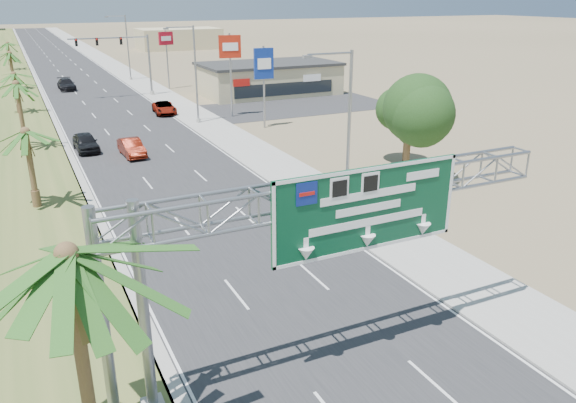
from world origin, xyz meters
The scene contains 26 objects.
road centered at (0.00, 110.00, 0.01)m, with size 12.00×300.00×0.02m, color #28282B.
sidewalk_right centered at (8.50, 110.00, 0.05)m, with size 4.00×300.00×0.10m, color #9E9B93.
median_grass centered at (-10.00, 110.00, 0.06)m, with size 7.00×300.00×0.12m, color #4A5E29.
sign_gantry centered at (-1.06, 9.93, 6.06)m, with size 16.75×1.24×7.50m.
palm_near centered at (-9.20, 8.00, 6.93)m, with size 5.70×5.70×8.35m.
palm_row_b centered at (-9.50, 32.00, 4.90)m, with size 3.99×3.99×5.95m.
palm_row_c centered at (-9.50, 48.00, 5.66)m, with size 3.99×3.99×6.75m.
palm_row_d centered at (-9.50, 66.00, 4.42)m, with size 3.99×3.99×5.45m.
palm_row_e centered at (-9.50, 85.00, 5.09)m, with size 3.99×3.99×6.15m.
palm_row_f centered at (-9.50, 110.00, 4.71)m, with size 3.99×3.99×5.75m.
streetlight_near centered at (7.30, 22.00, 4.69)m, with size 3.27×0.44×10.00m.
streetlight_mid centered at (7.30, 52.00, 4.69)m, with size 3.27×0.44×10.00m.
streetlight_far centered at (7.30, 88.00, 4.69)m, with size 3.27×0.44×10.00m.
signal_mast centered at (5.17, 71.97, 4.85)m, with size 10.28×0.71×8.00m.
store_building centered at (22.00, 66.00, 2.00)m, with size 18.00×10.00×4.00m, color #C6B685.
oak_near centered at (15.00, 26.00, 4.53)m, with size 4.50×4.50×6.80m.
oak_far centered at (18.00, 30.00, 3.82)m, with size 3.50×3.50×5.60m.
median_signback_b centered at (-8.50, 18.00, 1.45)m, with size 0.75×0.08×2.08m.
building_distant_right centered at (30.00, 140.00, 2.50)m, with size 20.00×12.00×5.00m, color #C6B685.
car_left_lane centered at (-4.78, 45.33, 0.78)m, with size 1.84×4.57×1.56m, color black.
car_mid_lane centered at (-1.50, 41.91, 0.73)m, with size 1.54×4.42×1.46m, color #691609.
car_right_lane centered at (5.50, 58.55, 0.69)m, with size 2.29×4.97×1.38m, color gray.
car_far centered at (-2.80, 81.95, 0.78)m, with size 2.19×5.38×1.56m, color black.
pole_sign_red_near centered at (11.97, 53.73, 7.11)m, with size 2.41×0.73×9.04m.
pole_sign_blue centered at (13.00, 46.97, 6.12)m, with size 2.01×0.45×8.18m.
pole_sign_red_far centered at (10.77, 76.52, 6.47)m, with size 2.20×0.90×8.20m.
Camera 1 is at (-9.74, -5.34, 12.85)m, focal length 35.00 mm.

